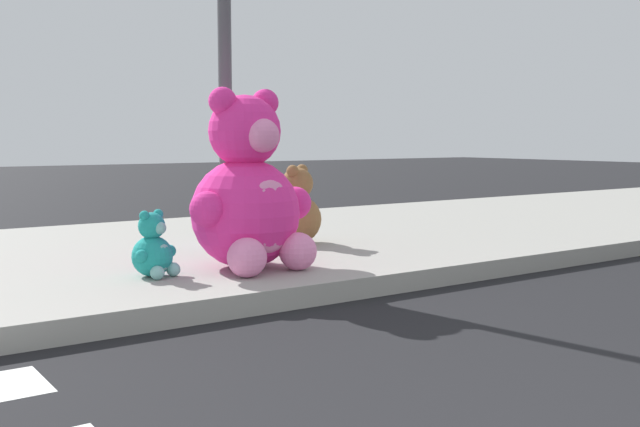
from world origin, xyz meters
The scene contains 6 objects.
sidewalk centered at (0.00, 5.20, 0.07)m, with size 28.00×4.40×0.15m, color #9E9B93.
sign_pole centered at (1.00, 4.40, 1.85)m, with size 0.56×0.11×3.20m.
plush_pink_large centered at (0.87, 3.81, 0.69)m, with size 1.03×0.92×1.34m.
plush_teal centered at (0.15, 3.89, 0.34)m, with size 0.34×0.34×0.47m.
plush_lavender centered at (1.26, 4.97, 0.39)m, with size 0.40×0.46×0.59m.
plush_brown centered at (1.88, 4.72, 0.44)m, with size 0.51×0.53×0.73m.
Camera 1 is at (-1.84, -1.02, 1.12)m, focal length 41.80 mm.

